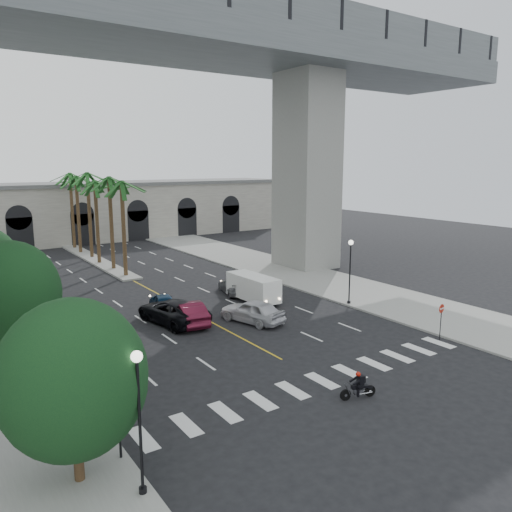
{
  "coord_description": "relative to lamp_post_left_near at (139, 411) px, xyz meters",
  "views": [
    {
      "loc": [
        -16.9,
        -19.98,
        11.44
      ],
      "look_at": [
        0.89,
        6.0,
        5.49
      ],
      "focal_mm": 35.0,
      "sensor_mm": 36.0,
      "label": 1
    }
  ],
  "objects": [
    {
      "name": "ground",
      "position": [
        11.4,
        5.0,
        -3.22
      ],
      "size": [
        140.0,
        140.0,
        0.0
      ],
      "primitive_type": "plane",
      "color": "black",
      "rests_on": "ground"
    },
    {
      "name": "palm_f",
      "position": [
        11.6,
        53.0,
        6.24
      ],
      "size": [
        3.2,
        3.2,
        10.7
      ],
      "color": "#47331E",
      "rests_on": "ground"
    },
    {
      "name": "sidewalk_right",
      "position": [
        26.4,
        20.0,
        -3.15
      ],
      "size": [
        8.0,
        100.0,
        0.15
      ],
      "primitive_type": "cube",
      "color": "gray",
      "rests_on": "ground"
    },
    {
      "name": "pedestrian_a",
      "position": [
        -0.1,
        4.71,
        -2.27
      ],
      "size": [
        0.7,
        0.64,
        1.6
      ],
      "primitive_type": "imported",
      "rotation": [
        0.0,
        0.0,
        0.57
      ],
      "color": "black",
      "rests_on": "sidewalk_left"
    },
    {
      "name": "street_tree_near",
      "position": [
        -1.6,
        2.0,
        0.8
      ],
      "size": [
        5.2,
        5.2,
        6.89
      ],
      "color": "#382616",
      "rests_on": "ground"
    },
    {
      "name": "palm_e",
      "position": [
        11.3,
        49.0,
        5.97
      ],
      "size": [
        3.2,
        3.2,
        10.4
      ],
      "color": "#47331E",
      "rests_on": "ground"
    },
    {
      "name": "lamp_post_left_near",
      "position": [
        0.0,
        0.0,
        0.0
      ],
      "size": [
        0.4,
        0.4,
        5.35
      ],
      "color": "black",
      "rests_on": "ground"
    },
    {
      "name": "car_a",
      "position": [
        13.86,
        13.76,
        -2.38
      ],
      "size": [
        3.38,
        5.34,
        1.69
      ],
      "primitive_type": "imported",
      "rotation": [
        0.0,
        0.0,
        3.44
      ],
      "color": "silver",
      "rests_on": "ground"
    },
    {
      "name": "palm_d",
      "position": [
        11.55,
        45.0,
        6.43
      ],
      "size": [
        3.2,
        3.2,
        10.9
      ],
      "color": "#47331E",
      "rests_on": "ground"
    },
    {
      "name": "car_c",
      "position": [
        9.07,
        16.97,
        -2.36
      ],
      "size": [
        3.84,
        6.58,
        1.72
      ],
      "primitive_type": "imported",
      "rotation": [
        0.0,
        0.0,
        3.31
      ],
      "color": "black",
      "rests_on": "ground"
    },
    {
      "name": "car_e",
      "position": [
        9.75,
        20.24,
        -2.54
      ],
      "size": [
        2.42,
        4.24,
        1.36
      ],
      "primitive_type": "imported",
      "rotation": [
        0.0,
        0.0,
        2.93
      ],
      "color": "#102C4A",
      "rests_on": "ground"
    },
    {
      "name": "car_b",
      "position": [
        9.9,
        16.13,
        -2.4
      ],
      "size": [
        2.52,
        5.22,
        1.65
      ],
      "primitive_type": "imported",
      "rotation": [
        0.0,
        0.0,
        2.98
      ],
      "color": "#501022",
      "rests_on": "ground"
    },
    {
      "name": "median",
      "position": [
        11.4,
        43.0,
        -3.12
      ],
      "size": [
        2.0,
        24.0,
        0.2
      ],
      "primitive_type": "cube",
      "color": "gray",
      "rests_on": "ground"
    },
    {
      "name": "traffic_signal_near",
      "position": [
        0.1,
        2.5,
        -0.71
      ],
      "size": [
        0.25,
        0.18,
        3.65
      ],
      "color": "black",
      "rests_on": "ground"
    },
    {
      "name": "motorcycle_rider",
      "position": [
        11.56,
        0.98,
        -2.59
      ],
      "size": [
        1.89,
        0.69,
        1.39
      ],
      "rotation": [
        0.0,
        0.0,
        -0.27
      ],
      "color": "black",
      "rests_on": "ground"
    },
    {
      "name": "cargo_van",
      "position": [
        16.96,
        18.18,
        -1.99
      ],
      "size": [
        2.26,
        5.28,
        2.22
      ],
      "rotation": [
        0.0,
        0.0,
        0.04
      ],
      "color": "white",
      "rests_on": "ground"
    },
    {
      "name": "palm_a",
      "position": [
        11.4,
        33.0,
        5.88
      ],
      "size": [
        3.2,
        3.2,
        10.3
      ],
      "color": "#47331E",
      "rests_on": "ground"
    },
    {
      "name": "palm_c",
      "position": [
        11.2,
        41.0,
        5.69
      ],
      "size": [
        3.2,
        3.2,
        10.1
      ],
      "color": "#47331E",
      "rests_on": "ground"
    },
    {
      "name": "lamp_post_left_far",
      "position": [
        0.0,
        21.0,
        0.0
      ],
      "size": [
        0.4,
        0.4,
        5.35
      ],
      "color": "black",
      "rests_on": "ground"
    },
    {
      "name": "lamp_post_right",
      "position": [
        22.8,
        13.0,
        0.0
      ],
      "size": [
        0.4,
        0.4,
        5.35
      ],
      "color": "black",
      "rests_on": "ground"
    },
    {
      "name": "do_not_enter_sign",
      "position": [
        21.9,
        3.8,
        -1.46
      ],
      "size": [
        0.59,
        0.1,
        2.43
      ],
      "rotation": [
        0.0,
        0.0,
        0.12
      ],
      "color": "black",
      "rests_on": "ground"
    },
    {
      "name": "traffic_signal_far",
      "position": [
        0.1,
        6.5,
        -0.71
      ],
      "size": [
        0.25,
        0.18,
        3.65
      ],
      "color": "black",
      "rests_on": "ground"
    },
    {
      "name": "pier_building",
      "position": [
        11.4,
        60.0,
        1.04
      ],
      "size": [
        71.0,
        10.5,
        8.5
      ],
      "color": "beige",
      "rests_on": "ground"
    },
    {
      "name": "car_d",
      "position": [
        17.07,
        21.41,
        -2.53
      ],
      "size": [
        3.13,
        5.12,
        1.39
      ],
      "primitive_type": "imported",
      "rotation": [
        0.0,
        0.0,
        2.87
      ],
      "color": "slate",
      "rests_on": "ground"
    },
    {
      "name": "bridge",
      "position": [
        14.82,
        27.0,
        15.29
      ],
      "size": [
        75.0,
        13.0,
        26.0
      ],
      "color": "gray",
      "rests_on": "ground"
    },
    {
      "name": "palm_b",
      "position": [
        11.5,
        37.0,
        6.15
      ],
      "size": [
        3.2,
        3.2,
        10.6
      ],
      "color": "#47331E",
      "rests_on": "ground"
    },
    {
      "name": "street_tree_mid",
      "position": [
        -1.6,
        15.0,
        0.99
      ],
      "size": [
        5.44,
        5.44,
        7.21
      ],
      "color": "#382616",
      "rests_on": "ground"
    }
  ]
}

